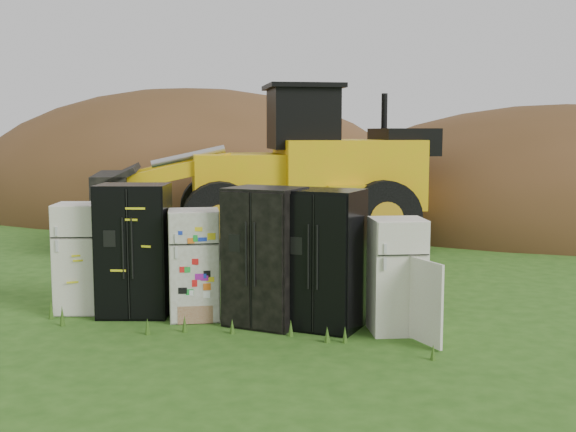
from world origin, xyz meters
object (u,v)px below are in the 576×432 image
fridge_leftmost (82,258)px  fridge_black_right (325,259)px  fridge_sticker (194,264)px  wheel_loader (262,167)px  fridge_dark_mid (265,256)px  fridge_black_side (134,250)px  fridge_open_door (397,276)px

fridge_leftmost → fridge_black_right: size_ratio=0.85×
fridge_sticker → wheel_loader: bearing=74.9°
fridge_dark_mid → fridge_black_right: fridge_dark_mid is taller
fridge_leftmost → fridge_dark_mid: bearing=-16.8°
fridge_black_side → fridge_sticker: (0.96, -0.01, -0.18)m
fridge_sticker → fridge_open_door: fridge_sticker is taller
fridge_dark_mid → wheel_loader: 6.87m
fridge_black_side → fridge_sticker: size_ratio=1.22×
fridge_sticker → wheel_loader: 6.63m
fridge_sticker → fridge_dark_mid: size_ratio=0.82×
fridge_black_side → wheel_loader: (0.23, 6.49, 0.93)m
fridge_sticker → fridge_black_side: bearing=158.2°
fridge_leftmost → fridge_black_right: (3.80, -0.05, 0.14)m
fridge_leftmost → fridge_black_side: size_ratio=0.85×
fridge_black_right → fridge_open_door: fridge_black_right is taller
fridge_sticker → fridge_dark_mid: bearing=-24.7°
fridge_leftmost → fridge_sticker: 1.83m
fridge_black_side → wheel_loader: bearing=75.0°
fridge_black_side → fridge_dark_mid: fridge_black_side is taller
fridge_black_side → fridge_black_right: size_ratio=1.01×
fridge_sticker → fridge_dark_mid: (1.11, -0.06, 0.18)m
fridge_leftmost → fridge_dark_mid: 2.94m
fridge_leftmost → fridge_dark_mid: fridge_dark_mid is taller
fridge_sticker → fridge_open_door: 2.98m
fridge_sticker → fridge_dark_mid: 1.12m
wheel_loader → fridge_black_right: bearing=-90.0°
fridge_sticker → fridge_open_door: (2.98, -0.06, -0.02)m
fridge_black_right → fridge_open_door: (1.01, -0.01, -0.19)m
fridge_sticker → wheel_loader: wheel_loader is taller
fridge_leftmost → fridge_open_door: 4.81m
fridge_black_side → wheel_loader: wheel_loader is taller
fridge_dark_mid → fridge_black_right: size_ratio=1.01×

